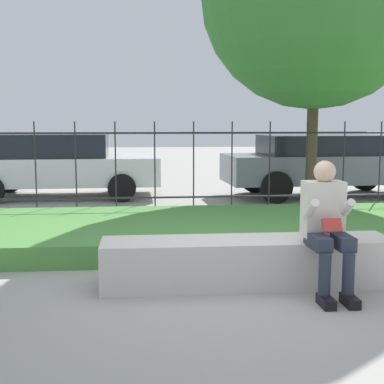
# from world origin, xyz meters

# --- Properties ---
(ground_plane) EXTENTS (60.00, 60.00, 0.00)m
(ground_plane) POSITION_xyz_m (0.00, 0.00, 0.00)
(ground_plane) COLOR #9E9B93
(stone_bench) EXTENTS (2.92, 0.59, 0.47)m
(stone_bench) POSITION_xyz_m (0.16, 0.00, 0.21)
(stone_bench) COLOR beige
(stone_bench) RESTS_ON ground_plane
(person_seated_reader) EXTENTS (0.42, 0.73, 1.27)m
(person_seated_reader) POSITION_xyz_m (0.85, -0.33, 0.70)
(person_seated_reader) COLOR black
(person_seated_reader) RESTS_ON ground_plane
(grass_berm) EXTENTS (9.42, 2.82, 0.27)m
(grass_berm) POSITION_xyz_m (0.00, 2.11, 0.13)
(grass_berm) COLOR #4C893D
(grass_berm) RESTS_ON ground_plane
(iron_fence) EXTENTS (7.42, 0.03, 1.65)m
(iron_fence) POSITION_xyz_m (0.00, 4.08, 0.86)
(iron_fence) COLOR #232326
(iron_fence) RESTS_ON ground_plane
(car_parked_right) EXTENTS (4.49, 2.04, 1.35)m
(car_parked_right) POSITION_xyz_m (3.08, 6.28, 0.74)
(car_parked_right) COLOR slate
(car_parked_right) RESTS_ON ground_plane
(car_parked_left) EXTENTS (4.28, 2.09, 1.38)m
(car_parked_left) POSITION_xyz_m (-2.70, 6.72, 0.73)
(car_parked_left) COLOR silver
(car_parked_left) RESTS_ON ground_plane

